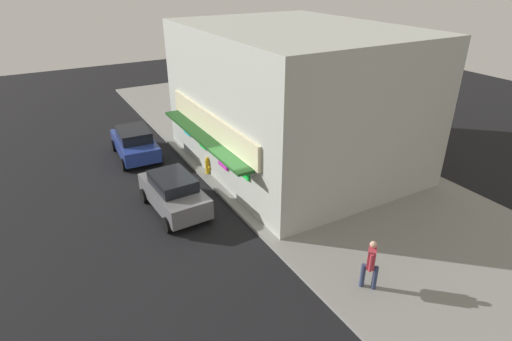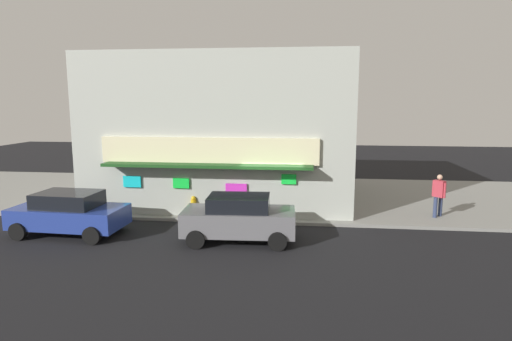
{
  "view_description": "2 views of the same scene",
  "coord_description": "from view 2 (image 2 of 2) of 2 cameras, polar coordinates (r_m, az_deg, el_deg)",
  "views": [
    {
      "loc": [
        14.24,
        -6.8,
        9.58
      ],
      "look_at": [
        0.79,
        0.86,
        1.93
      ],
      "focal_mm": 29.2,
      "sensor_mm": 36.0,
      "label": 1
    },
    {
      "loc": [
        1.32,
        -16.81,
        4.97
      ],
      "look_at": [
        -0.8,
        1.43,
        1.99
      ],
      "focal_mm": 30.15,
      "sensor_mm": 36.0,
      "label": 2
    }
  ],
  "objects": [
    {
      "name": "parked_car_blue",
      "position": [
        17.59,
        -23.56,
        -5.16
      ],
      "size": [
        4.2,
        2.26,
        1.62
      ],
      "color": "navy",
      "rests_on": "ground_plane"
    },
    {
      "name": "pedestrian",
      "position": [
        19.58,
        23.08,
        -2.82
      ],
      "size": [
        0.51,
        0.52,
        1.81
      ],
      "color": "navy",
      "rests_on": "sidewalk"
    },
    {
      "name": "corner_building",
      "position": [
        22.19,
        -3.74,
        5.62
      ],
      "size": [
        11.94,
        9.9,
        6.91
      ],
      "color": "#ADB2A8",
      "rests_on": "sidewalk"
    },
    {
      "name": "fire_hydrant",
      "position": [
        18.38,
        -8.28,
        -4.76
      ],
      "size": [
        0.48,
        0.24,
        0.88
      ],
      "color": "gold",
      "rests_on": "sidewalk"
    },
    {
      "name": "traffic_light",
      "position": [
        18.06,
        -1.06,
        5.88
      ],
      "size": [
        0.32,
        0.58,
        5.97
      ],
      "color": "black",
      "rests_on": "sidewalk"
    },
    {
      "name": "parked_car_grey",
      "position": [
        15.37,
        -2.28,
        -6.3
      ],
      "size": [
        4.04,
        2.17,
        1.66
      ],
      "color": "slate",
      "rests_on": "ground_plane"
    },
    {
      "name": "potted_plant_by_window",
      "position": [
        19.44,
        3.67,
        -3.3
      ],
      "size": [
        0.71,
        0.71,
        1.08
      ],
      "color": "brown",
      "rests_on": "sidewalk"
    },
    {
      "name": "ground_plane",
      "position": [
        17.57,
        2.07,
        -7.2
      ],
      "size": [
        65.35,
        65.35,
        0.0
      ],
      "primitive_type": "plane",
      "color": "black"
    },
    {
      "name": "potted_plant_by_doorway",
      "position": [
        20.42,
        -13.63,
        -2.97
      ],
      "size": [
        0.75,
        0.75,
        1.09
      ],
      "color": "#59595B",
      "rests_on": "sidewalk"
    },
    {
      "name": "trash_can",
      "position": [
        18.96,
        9.29,
        -4.3
      ],
      "size": [
        0.59,
        0.59,
        0.89
      ],
      "primitive_type": "cylinder",
      "color": "#2D2D2D",
      "rests_on": "sidewalk"
    },
    {
      "name": "sidewalk",
      "position": [
        22.55,
        3.12,
        -3.35
      ],
      "size": [
        43.56,
        10.33,
        0.13
      ],
      "primitive_type": "cube",
      "color": "gray",
      "rests_on": "ground_plane"
    }
  ]
}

